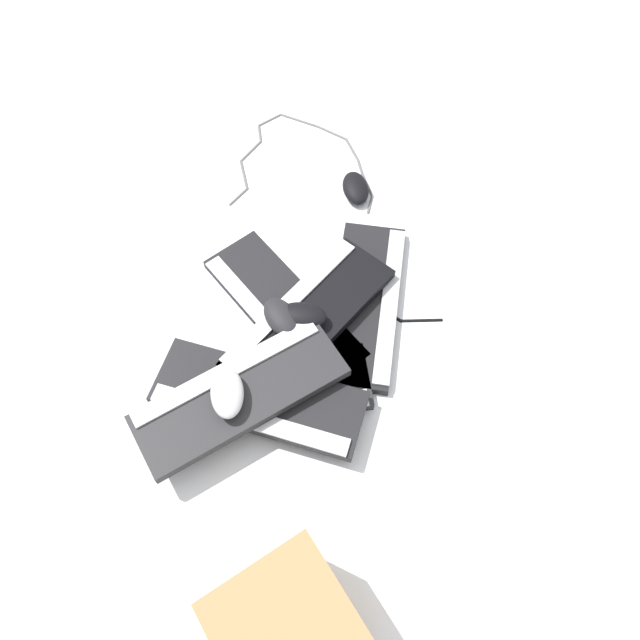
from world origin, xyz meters
The scene contains 14 objects.
ground_plane centered at (0.00, 0.00, 0.00)m, with size 3.20×3.20×0.00m, color silver.
keyboard_0 centered at (0.07, 0.00, 0.01)m, with size 0.30×0.46×0.03m.
keyboard_1 centered at (-0.12, 0.03, 0.01)m, with size 0.33×0.46×0.03m.
keyboard_2 centered at (-0.19, -0.17, 0.01)m, with size 0.45×0.19×0.03m.
keyboard_3 centered at (-0.07, -0.03, 0.04)m, with size 0.44×0.39×0.03m.
keyboard_4 centered at (-0.21, -0.20, 0.04)m, with size 0.46×0.35×0.03m.
keyboard_5 centered at (-0.25, -0.19, 0.07)m, with size 0.46×0.28×0.03m.
mouse_0 centered at (-0.09, -0.04, 0.08)m, with size 0.11×0.07×0.04m, color black.
mouse_1 centered at (-0.27, -0.20, 0.11)m, with size 0.11×0.07×0.04m, color #B7B7BC.
mouse_2 centered at (-0.13, -0.04, 0.08)m, with size 0.11×0.07×0.04m, color black.
mouse_3 centered at (0.13, 0.34, 0.02)m, with size 0.11×0.07×0.04m, color black.
cable_0 centered at (0.02, 0.50, 0.00)m, with size 0.37×0.41×0.01m.
cable_1 centered at (-0.03, -0.06, 0.00)m, with size 0.51×0.23×0.01m.
cardboard_box centered at (-0.24, -0.64, 0.11)m, with size 0.21×0.21×0.21m, color #9E774C.
Camera 1 is at (-0.20, -0.72, 1.25)m, focal length 35.00 mm.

